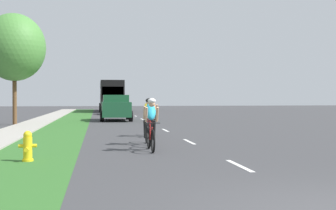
{
  "coord_description": "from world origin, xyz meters",
  "views": [
    {
      "loc": [
        -3.26,
        -5.28,
        1.58
      ],
      "look_at": [
        0.63,
        18.68,
        1.19
      ],
      "focal_mm": 46.28,
      "sensor_mm": 36.0,
      "label": 1
    }
  ],
  "objects": [
    {
      "name": "suv_dark_green",
      "position": [
        -2.03,
        25.17,
        0.95
      ],
      "size": [
        2.15,
        4.7,
        1.79
      ],
      "color": "#194C2D",
      "rests_on": "ground_plane"
    },
    {
      "name": "fire_hydrant_yellow",
      "position": [
        -4.99,
        5.91,
        0.37
      ],
      "size": [
        0.44,
        0.38,
        0.76
      ],
      "color": "yellow",
      "rests_on": "ground_plane"
    },
    {
      "name": "bus_black",
      "position": [
        -1.71,
        46.18,
        1.98
      ],
      "size": [
        2.78,
        11.6,
        3.48
      ],
      "color": "black",
      "rests_on": "ground_plane"
    },
    {
      "name": "grass_verge",
      "position": [
        -4.99,
        20.0,
        0.0
      ],
      "size": [
        2.39,
        70.0,
        0.01
      ],
      "primitive_type": "cube",
      "color": "#2D6026",
      "rests_on": "ground_plane"
    },
    {
      "name": "cyclist_lead",
      "position": [
        -1.7,
        7.54,
        0.81
      ],
      "size": [
        0.42,
        1.72,
        1.58
      ],
      "color": "black",
      "rests_on": "ground_plane"
    },
    {
      "name": "cyclist_distant",
      "position": [
        -1.06,
        12.3,
        0.81
      ],
      "size": [
        0.42,
        1.72,
        1.58
      ],
      "color": "black",
      "rests_on": "ground_plane"
    },
    {
      "name": "ground_plane",
      "position": [
        0.0,
        20.0,
        0.0
      ],
      "size": [
        120.0,
        120.0,
        0.0
      ],
      "primitive_type": "plane",
      "color": "#38383A"
    },
    {
      "name": "lane_markings_center",
      "position": [
        0.0,
        24.0,
        0.0
      ],
      "size": [
        0.12,
        52.2,
        0.01
      ],
      "color": "white",
      "rests_on": "ground_plane"
    },
    {
      "name": "sidewalk_concrete",
      "position": [
        -7.11,
        20.0,
        0.0
      ],
      "size": [
        1.84,
        70.0,
        0.1
      ],
      "primitive_type": "cube",
      "color": "#9E998E",
      "rests_on": "ground_plane"
    },
    {
      "name": "sedan_maroon",
      "position": [
        -1.59,
        36.72,
        0.77
      ],
      "size": [
        1.98,
        4.3,
        1.52
      ],
      "color": "maroon",
      "rests_on": "ground_plane"
    },
    {
      "name": "street_tree_near",
      "position": [
        -8.08,
        21.2,
        4.54
      ],
      "size": [
        3.59,
        3.59,
        6.53
      ],
      "color": "brown",
      "rests_on": "ground_plane"
    },
    {
      "name": "cyclist_trailing",
      "position": [
        -1.58,
        9.21,
        0.81
      ],
      "size": [
        0.42,
        1.72,
        1.58
      ],
      "color": "black",
      "rests_on": "ground_plane"
    }
  ]
}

